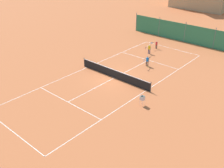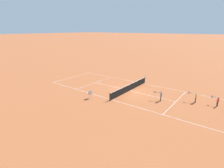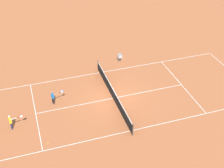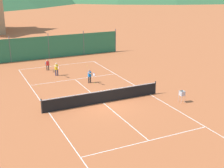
{
  "view_description": "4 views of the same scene",
  "coord_description": "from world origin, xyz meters",
  "px_view_note": "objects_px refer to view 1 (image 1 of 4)",
  "views": [
    {
      "loc": [
        16.09,
        -18.84,
        12.46
      ],
      "look_at": [
        1.56,
        -2.16,
        0.68
      ],
      "focal_mm": 42.0,
      "sensor_mm": 36.0,
      "label": 1
    },
    {
      "loc": [
        19.78,
        11.8,
        8.25
      ],
      "look_at": [
        0.83,
        -2.45,
        0.71
      ],
      "focal_mm": 28.0,
      "sensor_mm": 36.0,
      "label": 2
    },
    {
      "loc": [
        -19.56,
        6.39,
        16.11
      ],
      "look_at": [
        0.89,
        -0.2,
        0.82
      ],
      "focal_mm": 50.0,
      "sensor_mm": 36.0,
      "label": 3
    },
    {
      "loc": [
        -8.62,
        -19.68,
        8.58
      ],
      "look_at": [
        1.14,
        0.85,
        1.05
      ],
      "focal_mm": 50.0,
      "sensor_mm": 36.0,
      "label": 4
    }
  ],
  "objects_px": {
    "player_far_service": "(156,44)",
    "tennis_ball_by_net_right": "(148,67)",
    "tennis_ball_alley_right": "(124,54)",
    "player_near_baseline": "(149,48)",
    "ball_hopper": "(142,99)",
    "tennis_ball_service_box": "(146,85)",
    "tennis_net": "(114,74)",
    "player_near_service": "(147,60)",
    "tennis_ball_near_corner": "(184,56)"
  },
  "relations": [
    {
      "from": "tennis_ball_alley_right",
      "to": "player_near_baseline",
      "type": "bearing_deg",
      "value": 44.58
    },
    {
      "from": "player_near_baseline",
      "to": "ball_hopper",
      "type": "bearing_deg",
      "value": -58.74
    },
    {
      "from": "player_near_baseline",
      "to": "tennis_ball_service_box",
      "type": "relative_size",
      "value": 19.12
    },
    {
      "from": "player_far_service",
      "to": "player_near_service",
      "type": "bearing_deg",
      "value": -67.25
    },
    {
      "from": "player_far_service",
      "to": "tennis_ball_alley_right",
      "type": "height_order",
      "value": "player_far_service"
    },
    {
      "from": "tennis_net",
      "to": "tennis_ball_by_net_right",
      "type": "distance_m",
      "value": 4.67
    },
    {
      "from": "ball_hopper",
      "to": "player_near_service",
      "type": "bearing_deg",
      "value": 121.56
    },
    {
      "from": "ball_hopper",
      "to": "player_far_service",
      "type": "bearing_deg",
      "value": 117.88
    },
    {
      "from": "player_near_service",
      "to": "player_near_baseline",
      "type": "distance_m",
      "value": 3.97
    },
    {
      "from": "tennis_ball_alley_right",
      "to": "player_near_service",
      "type": "bearing_deg",
      "value": -14.68
    },
    {
      "from": "player_near_service",
      "to": "tennis_ball_service_box",
      "type": "xyz_separation_m",
      "value": [
        2.56,
        -3.9,
        -0.68
      ]
    },
    {
      "from": "tennis_ball_by_net_right",
      "to": "ball_hopper",
      "type": "relative_size",
      "value": 0.07
    },
    {
      "from": "tennis_ball_near_corner",
      "to": "tennis_ball_by_net_right",
      "type": "bearing_deg",
      "value": -104.92
    },
    {
      "from": "player_near_service",
      "to": "tennis_ball_by_net_right",
      "type": "xyz_separation_m",
      "value": [
        0.32,
        -0.31,
        -0.68
      ]
    },
    {
      "from": "ball_hopper",
      "to": "tennis_ball_near_corner",
      "type": "bearing_deg",
      "value": 101.2
    },
    {
      "from": "tennis_net",
      "to": "player_near_baseline",
      "type": "xyz_separation_m",
      "value": [
        -1.16,
        8.22,
        0.24
      ]
    },
    {
      "from": "player_far_service",
      "to": "tennis_ball_alley_right",
      "type": "distance_m",
      "value": 4.93
    },
    {
      "from": "tennis_ball_by_net_right",
      "to": "player_far_service",
      "type": "bearing_deg",
      "value": 114.29
    },
    {
      "from": "tennis_net",
      "to": "tennis_ball_by_net_right",
      "type": "xyz_separation_m",
      "value": [
        1.18,
        4.49,
        -0.47
      ]
    },
    {
      "from": "tennis_ball_by_net_right",
      "to": "tennis_ball_alley_right",
      "type": "relative_size",
      "value": 1.0
    },
    {
      "from": "tennis_ball_alley_right",
      "to": "tennis_ball_near_corner",
      "type": "distance_m",
      "value": 7.66
    },
    {
      "from": "player_near_service",
      "to": "tennis_ball_alley_right",
      "type": "xyz_separation_m",
      "value": [
        -4.33,
        1.14,
        -0.68
      ]
    },
    {
      "from": "player_near_baseline",
      "to": "tennis_ball_alley_right",
      "type": "height_order",
      "value": "player_near_baseline"
    },
    {
      "from": "player_near_service",
      "to": "tennis_ball_by_net_right",
      "type": "bearing_deg",
      "value": -44.12
    },
    {
      "from": "player_near_baseline",
      "to": "tennis_ball_alley_right",
      "type": "bearing_deg",
      "value": -135.42
    },
    {
      "from": "player_far_service",
      "to": "tennis_ball_alley_right",
      "type": "xyz_separation_m",
      "value": [
        -1.98,
        -4.47,
        -0.62
      ]
    },
    {
      "from": "player_near_baseline",
      "to": "tennis_ball_near_corner",
      "type": "height_order",
      "value": "player_near_baseline"
    },
    {
      "from": "tennis_net",
      "to": "player_far_service",
      "type": "relative_size",
      "value": 8.2
    },
    {
      "from": "tennis_net",
      "to": "ball_hopper",
      "type": "relative_size",
      "value": 10.31
    },
    {
      "from": "player_far_service",
      "to": "tennis_ball_by_net_right",
      "type": "relative_size",
      "value": 16.96
    },
    {
      "from": "tennis_net",
      "to": "tennis_ball_near_corner",
      "type": "height_order",
      "value": "tennis_net"
    },
    {
      "from": "tennis_net",
      "to": "player_near_baseline",
      "type": "relative_size",
      "value": 7.27
    },
    {
      "from": "tennis_ball_by_net_right",
      "to": "tennis_ball_alley_right",
      "type": "bearing_deg",
      "value": 162.76
    },
    {
      "from": "player_far_service",
      "to": "ball_hopper",
      "type": "bearing_deg",
      "value": -62.12
    },
    {
      "from": "tennis_ball_alley_right",
      "to": "ball_hopper",
      "type": "height_order",
      "value": "ball_hopper"
    },
    {
      "from": "tennis_ball_alley_right",
      "to": "player_far_service",
      "type": "bearing_deg",
      "value": 66.08
    },
    {
      "from": "tennis_net",
      "to": "player_near_service",
      "type": "bearing_deg",
      "value": 79.86
    },
    {
      "from": "player_near_baseline",
      "to": "tennis_ball_near_corner",
      "type": "xyz_separation_m",
      "value": [
        3.91,
        2.19,
        -0.7
      ]
    },
    {
      "from": "tennis_ball_service_box",
      "to": "tennis_ball_near_corner",
      "type": "bearing_deg",
      "value": 94.04
    },
    {
      "from": "tennis_ball_near_corner",
      "to": "player_far_service",
      "type": "bearing_deg",
      "value": 179.99
    },
    {
      "from": "player_far_service",
      "to": "ball_hopper",
      "type": "xyz_separation_m",
      "value": [
        6.78,
        -12.82,
        -0.0
      ]
    },
    {
      "from": "player_far_service",
      "to": "tennis_ball_by_net_right",
      "type": "distance_m",
      "value": 6.52
    },
    {
      "from": "tennis_net",
      "to": "ball_hopper",
      "type": "bearing_deg",
      "value": -24.53
    },
    {
      "from": "tennis_ball_alley_right",
      "to": "tennis_ball_service_box",
      "type": "relative_size",
      "value": 1.0
    },
    {
      "from": "player_near_service",
      "to": "tennis_ball_near_corner",
      "type": "bearing_deg",
      "value": 71.33
    },
    {
      "from": "tennis_net",
      "to": "tennis_ball_near_corner",
      "type": "xyz_separation_m",
      "value": [
        2.75,
        10.41,
        -0.47
      ]
    },
    {
      "from": "player_near_baseline",
      "to": "tennis_ball_alley_right",
      "type": "xyz_separation_m",
      "value": [
        -2.31,
        -2.28,
        -0.7
      ]
    },
    {
      "from": "tennis_net",
      "to": "player_near_baseline",
      "type": "distance_m",
      "value": 8.3
    },
    {
      "from": "player_near_service",
      "to": "ball_hopper",
      "type": "xyz_separation_m",
      "value": [
        4.43,
        -7.22,
        -0.06
      ]
    },
    {
      "from": "tennis_ball_by_net_right",
      "to": "tennis_ball_service_box",
      "type": "relative_size",
      "value": 1.0
    }
  ]
}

